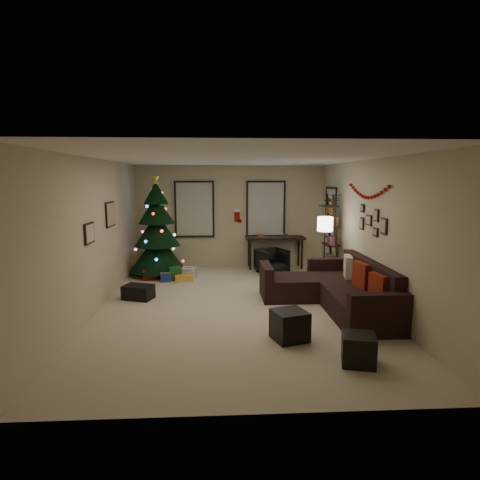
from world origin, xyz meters
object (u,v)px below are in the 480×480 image
bookshelf (332,239)px  desk (275,240)px  sofa (335,291)px  christmas_tree (157,234)px  desk_chair (272,261)px

bookshelf → desk: bearing=129.2°
sofa → christmas_tree: bearing=143.9°
christmas_tree → bookshelf: christmas_tree is taller
desk → desk_chair: (-0.17, -0.65, -0.42)m
christmas_tree → bookshelf: (4.11, -0.69, -0.06)m
christmas_tree → desk: christmas_tree is taller
christmas_tree → bookshelf: size_ratio=1.24×
desk_chair → christmas_tree: bearing=156.2°
sofa → desk_chair: 2.81m
desk → bookshelf: 1.79m
christmas_tree → sofa: size_ratio=0.88×
sofa → desk: size_ratio=1.84×
desk_chair → bookshelf: bearing=-54.0°
desk → bookshelf: (1.12, -1.38, 0.24)m
sofa → desk_chair: bearing=106.9°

